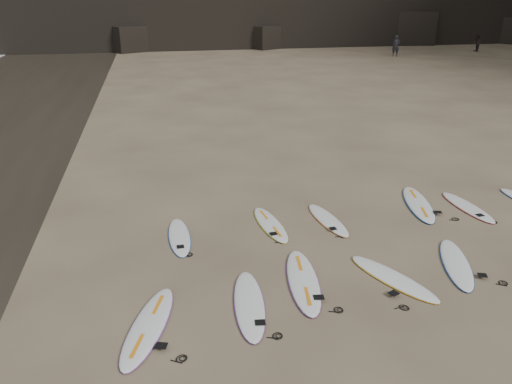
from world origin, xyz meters
TOP-DOWN VIEW (x-y plane):
  - ground at (0.00, 0.00)m, footprint 240.00×240.00m
  - surfboard_0 at (-4.18, -0.92)m, footprint 1.39×2.63m
  - surfboard_1 at (-2.17, -0.61)m, footprint 0.87×2.54m
  - surfboard_2 at (-0.84, 0.01)m, footprint 1.03×2.75m
  - surfboard_3 at (1.14, -0.29)m, footprint 1.52×2.41m
  - surfboard_4 at (2.86, -0.01)m, footprint 1.40×2.47m
  - surfboard_5 at (-3.38, 2.66)m, footprint 0.56×2.21m
  - surfboard_6 at (-0.91, 2.90)m, footprint 0.78×2.34m
  - surfboard_7 at (0.72, 2.86)m, footprint 0.80×2.27m
  - surfboard_8 at (3.71, 3.34)m, footprint 1.33×2.81m
  - surfboard_9 at (5.02, 2.85)m, footprint 0.68×2.34m
  - person_a at (18.85, 35.79)m, footprint 0.83×0.78m
  - person_b at (28.59, 37.65)m, footprint 0.80×0.94m

SIDE VIEW (x-z plane):
  - ground at x=0.00m, z-range 0.00..0.00m
  - surfboard_5 at x=-3.38m, z-range 0.00..0.08m
  - surfboard_7 at x=0.72m, z-range 0.00..0.08m
  - surfboard_6 at x=-0.91m, z-range 0.00..0.08m
  - surfboard_9 at x=5.02m, z-range 0.00..0.08m
  - surfboard_3 at x=1.14m, z-range 0.00..0.09m
  - surfboard_4 at x=2.86m, z-range 0.00..0.09m
  - surfboard_1 at x=-2.17m, z-range 0.00..0.09m
  - surfboard_0 at x=-4.18m, z-range 0.00..0.09m
  - surfboard_2 at x=-0.84m, z-range 0.00..0.10m
  - surfboard_8 at x=3.71m, z-range 0.00..0.10m
  - person_b at x=28.59m, z-range 0.00..1.69m
  - person_a at x=18.85m, z-range 0.00..1.91m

